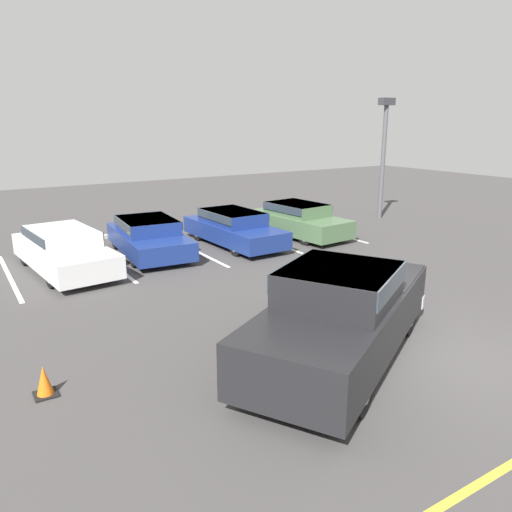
{
  "coord_description": "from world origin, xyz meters",
  "views": [
    {
      "loc": [
        -7.35,
        -5.53,
        4.33
      ],
      "look_at": [
        -0.87,
        4.8,
        1.0
      ],
      "focal_mm": 35.0,
      "sensor_mm": 36.0,
      "label": 1
    }
  ],
  "objects_px": {
    "parked_sedan_d": "(298,219)",
    "light_post": "(384,146)",
    "wheel_stop_curb": "(83,239)",
    "parked_sedan_b": "(149,235)",
    "parked_sedan_c": "(233,227)",
    "parked_sedan_a": "(64,249)",
    "traffic_cone": "(44,382)",
    "pickup_truck": "(343,312)"
  },
  "relations": [
    {
      "from": "traffic_cone",
      "to": "parked_sedan_d",
      "type": "bearing_deg",
      "value": 34.41
    },
    {
      "from": "wheel_stop_curb",
      "to": "parked_sedan_b",
      "type": "bearing_deg",
      "value": -64.99
    },
    {
      "from": "parked_sedan_b",
      "to": "traffic_cone",
      "type": "bearing_deg",
      "value": -26.66
    },
    {
      "from": "parked_sedan_c",
      "to": "wheel_stop_curb",
      "type": "height_order",
      "value": "parked_sedan_c"
    },
    {
      "from": "parked_sedan_d",
      "to": "traffic_cone",
      "type": "xyz_separation_m",
      "value": [
        -10.45,
        -7.16,
        -0.43
      ]
    },
    {
      "from": "parked_sedan_b",
      "to": "parked_sedan_d",
      "type": "height_order",
      "value": "parked_sedan_d"
    },
    {
      "from": "parked_sedan_c",
      "to": "pickup_truck",
      "type": "bearing_deg",
      "value": -18.8
    },
    {
      "from": "parked_sedan_a",
      "to": "wheel_stop_curb",
      "type": "xyz_separation_m",
      "value": [
        1.35,
        3.55,
        -0.6
      ]
    },
    {
      "from": "parked_sedan_a",
      "to": "parked_sedan_d",
      "type": "xyz_separation_m",
      "value": [
        8.64,
        0.04,
        0.0
      ]
    },
    {
      "from": "parked_sedan_a",
      "to": "parked_sedan_b",
      "type": "height_order",
      "value": "parked_sedan_a"
    },
    {
      "from": "light_post",
      "to": "wheel_stop_curb",
      "type": "xyz_separation_m",
      "value": [
        -12.59,
        2.61,
        -3.17
      ]
    },
    {
      "from": "parked_sedan_d",
      "to": "wheel_stop_curb",
      "type": "xyz_separation_m",
      "value": [
        -7.29,
        3.51,
        -0.6
      ]
    },
    {
      "from": "parked_sedan_b",
      "to": "light_post",
      "type": "xyz_separation_m",
      "value": [
        11.16,
        0.47,
        2.6
      ]
    },
    {
      "from": "parked_sedan_a",
      "to": "wheel_stop_curb",
      "type": "bearing_deg",
      "value": 153.53
    },
    {
      "from": "light_post",
      "to": "parked_sedan_d",
      "type": "bearing_deg",
      "value": -170.41
    },
    {
      "from": "parked_sedan_b",
      "to": "light_post",
      "type": "height_order",
      "value": "light_post"
    },
    {
      "from": "parked_sedan_a",
      "to": "parked_sedan_d",
      "type": "relative_size",
      "value": 1.09
    },
    {
      "from": "parked_sedan_d",
      "to": "light_post",
      "type": "distance_m",
      "value": 5.96
    },
    {
      "from": "parked_sedan_a",
      "to": "parked_sedan_b",
      "type": "xyz_separation_m",
      "value": [
        2.79,
        0.46,
        -0.02
      ]
    },
    {
      "from": "parked_sedan_b",
      "to": "light_post",
      "type": "bearing_deg",
      "value": 97.0
    },
    {
      "from": "parked_sedan_b",
      "to": "traffic_cone",
      "type": "xyz_separation_m",
      "value": [
        -4.59,
        -7.58,
        -0.41
      ]
    },
    {
      "from": "pickup_truck",
      "to": "parked_sedan_c",
      "type": "xyz_separation_m",
      "value": [
        2.64,
        8.76,
        -0.26
      ]
    },
    {
      "from": "parked_sedan_b",
      "to": "traffic_cone",
      "type": "distance_m",
      "value": 8.87
    },
    {
      "from": "parked_sedan_c",
      "to": "parked_sedan_d",
      "type": "bearing_deg",
      "value": 86.05
    },
    {
      "from": "parked_sedan_c",
      "to": "parked_sedan_d",
      "type": "distance_m",
      "value": 2.81
    },
    {
      "from": "parked_sedan_c",
      "to": "traffic_cone",
      "type": "height_order",
      "value": "parked_sedan_c"
    },
    {
      "from": "parked_sedan_c",
      "to": "traffic_cone",
      "type": "distance_m",
      "value": 10.54
    },
    {
      "from": "parked_sedan_b",
      "to": "parked_sedan_c",
      "type": "relative_size",
      "value": 0.96
    },
    {
      "from": "parked_sedan_a",
      "to": "wheel_stop_curb",
      "type": "distance_m",
      "value": 3.84
    },
    {
      "from": "pickup_truck",
      "to": "traffic_cone",
      "type": "relative_size",
      "value": 11.26
    },
    {
      "from": "parked_sedan_b",
      "to": "parked_sedan_c",
      "type": "distance_m",
      "value": 3.07
    },
    {
      "from": "parked_sedan_c",
      "to": "light_post",
      "type": "distance_m",
      "value": 8.55
    },
    {
      "from": "parked_sedan_d",
      "to": "parked_sedan_b",
      "type": "bearing_deg",
      "value": -99.58
    },
    {
      "from": "parked_sedan_d",
      "to": "traffic_cone",
      "type": "bearing_deg",
      "value": -61.04
    },
    {
      "from": "light_post",
      "to": "traffic_cone",
      "type": "xyz_separation_m",
      "value": [
        -15.75,
        -8.05,
        -3.01
      ]
    },
    {
      "from": "pickup_truck",
      "to": "parked_sedan_b",
      "type": "distance_m",
      "value": 9.1
    },
    {
      "from": "parked_sedan_a",
      "to": "parked_sedan_d",
      "type": "height_order",
      "value": "parked_sedan_d"
    },
    {
      "from": "pickup_truck",
      "to": "parked_sedan_b",
      "type": "relative_size",
      "value": 1.3
    },
    {
      "from": "traffic_cone",
      "to": "wheel_stop_curb",
      "type": "xyz_separation_m",
      "value": [
        3.15,
        10.66,
        -0.17
      ]
    },
    {
      "from": "parked_sedan_c",
      "to": "light_post",
      "type": "bearing_deg",
      "value": 93.62
    },
    {
      "from": "parked_sedan_a",
      "to": "parked_sedan_b",
      "type": "distance_m",
      "value": 2.82
    },
    {
      "from": "pickup_truck",
      "to": "parked_sedan_a",
      "type": "bearing_deg",
      "value": 80.47
    }
  ]
}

